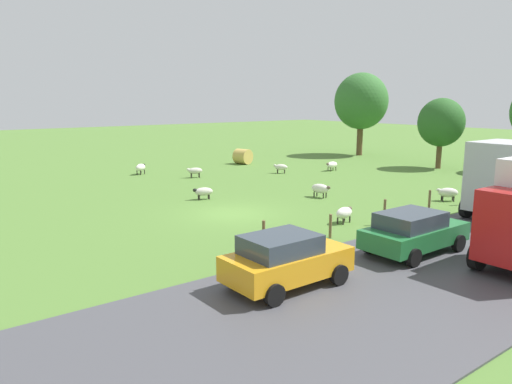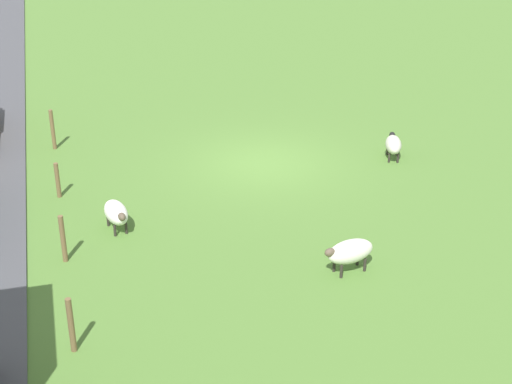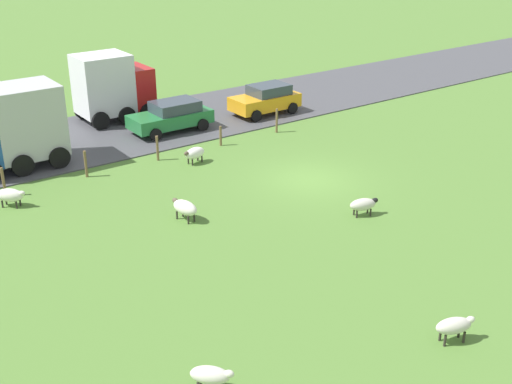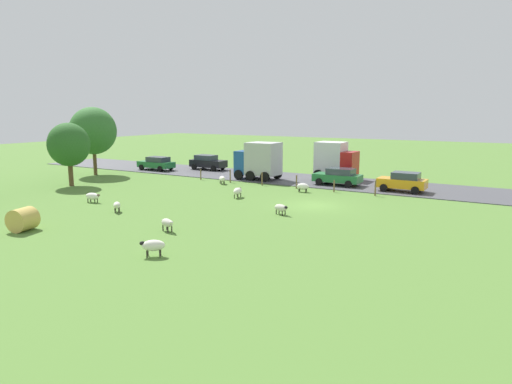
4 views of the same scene
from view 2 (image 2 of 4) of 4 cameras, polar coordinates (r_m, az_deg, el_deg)
name	(u,v)px [view 2 (image 2 of 4)]	position (r m, az deg, el deg)	size (l,w,h in m)	color
ground_plane	(264,163)	(23.32, 0.56, 2.11)	(160.00, 160.00, 0.00)	#517A33
sheep_0	(116,213)	(19.71, -10.21, -1.50)	(0.72, 1.22, 0.75)	white
sheep_1	(350,252)	(17.79, 6.89, -4.37)	(1.31, 0.77, 0.80)	silver
sheep_3	(393,144)	(23.84, 10.04, 3.45)	(0.79, 1.19, 0.70)	beige
fence_post_0	(53,130)	(24.92, -14.68, 4.45)	(0.12, 0.12, 1.28)	brown
fence_post_1	(58,180)	(21.74, -14.34, 0.84)	(0.12, 0.12, 1.01)	brown
fence_post_2	(63,239)	(18.57, -13.97, -3.35)	(0.12, 0.12, 1.19)	brown
fence_post_3	(71,325)	(15.59, -13.40, -9.48)	(0.12, 0.12, 1.21)	brown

